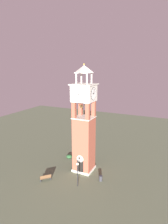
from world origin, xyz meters
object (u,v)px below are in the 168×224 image
at_px(lamp_post, 78,170).
at_px(trash_bin, 101,178).
at_px(park_bench, 46,178).
at_px(clock_tower, 84,128).

height_order(lamp_post, trash_bin, lamp_post).
bearing_deg(park_bench, trash_bin, 25.47).
bearing_deg(lamp_post, trash_bin, 47.14).
bearing_deg(trash_bin, park_bench, -154.53).
bearing_deg(clock_tower, lamp_post, -75.77).
bearing_deg(park_bench, lamp_post, 9.89).
relative_size(lamp_post, trash_bin, 4.52).
distance_m(park_bench, lamp_post, 5.35).
bearing_deg(clock_tower, trash_bin, -26.73).
bearing_deg(park_bench, clock_tower, 54.68).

